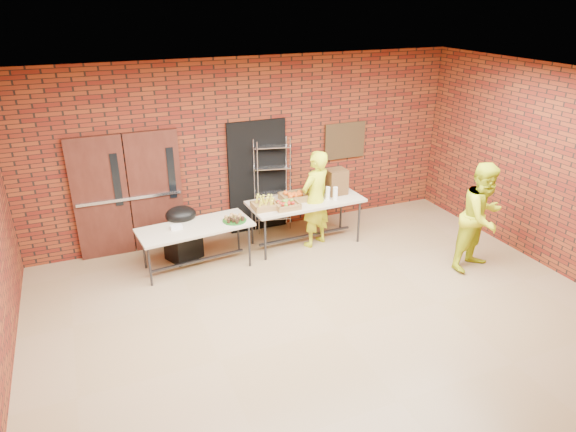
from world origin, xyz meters
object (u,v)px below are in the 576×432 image
(volunteer_woman, at_px, (315,199))
(wire_rack, at_px, (272,186))
(covered_grill, at_px, (182,233))
(coffee_dispenser, at_px, (336,182))
(table_right, at_px, (306,204))
(volunteer_man, at_px, (482,217))
(table_left, at_px, (195,230))

(volunteer_woman, bearing_deg, wire_rack, -85.77)
(covered_grill, bearing_deg, coffee_dispenser, -27.82)
(table_right, distance_m, volunteer_man, 2.92)
(coffee_dispenser, bearing_deg, wire_rack, 145.72)
(coffee_dispenser, height_order, covered_grill, coffee_dispenser)
(covered_grill, xyz_separation_m, volunteer_man, (4.37, -2.16, 0.42))
(table_left, xyz_separation_m, coffee_dispenser, (2.65, 0.23, 0.38))
(table_right, relative_size, coffee_dispenser, 4.49)
(covered_grill, bearing_deg, table_right, -31.49)
(table_right, distance_m, volunteer_woman, 0.20)
(wire_rack, distance_m, coffee_dispenser, 1.19)
(coffee_dispenser, bearing_deg, volunteer_man, -51.40)
(volunteer_woman, bearing_deg, table_right, -62.47)
(covered_grill, bearing_deg, wire_rack, -9.16)
(covered_grill, bearing_deg, volunteer_woman, -33.65)
(table_left, relative_size, coffee_dispenser, 4.12)
(wire_rack, relative_size, volunteer_woman, 1.03)
(volunteer_woman, height_order, volunteer_man, volunteer_man)
(table_left, height_order, volunteer_man, volunteer_man)
(table_right, bearing_deg, covered_grill, 170.71)
(volunteer_woman, distance_m, volunteer_man, 2.75)
(table_right, bearing_deg, wire_rack, 111.70)
(wire_rack, xyz_separation_m, volunteer_woman, (0.47, -0.87, -0.02))
(volunteer_man, bearing_deg, covered_grill, 139.16)
(table_right, distance_m, covered_grill, 2.19)
(wire_rack, height_order, table_left, wire_rack)
(wire_rack, bearing_deg, volunteer_woman, -48.96)
(table_left, xyz_separation_m, table_right, (2.01, 0.14, 0.08))
(volunteer_man, bearing_deg, volunteer_woman, 125.05)
(coffee_dispenser, bearing_deg, table_left, -174.96)
(coffee_dispenser, distance_m, covered_grill, 2.85)
(volunteer_woman, bearing_deg, table_left, -23.22)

